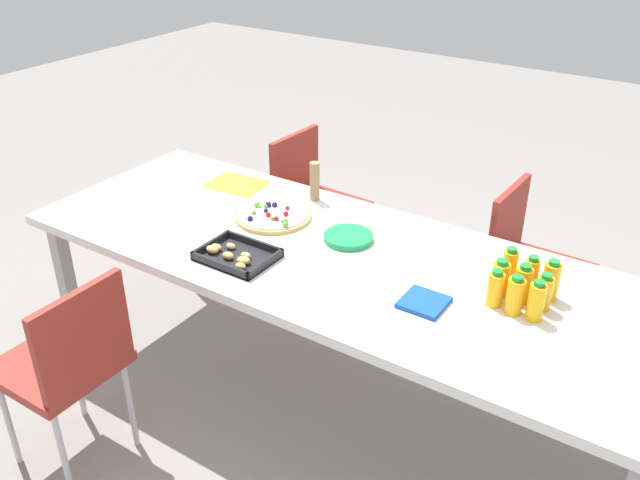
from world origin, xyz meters
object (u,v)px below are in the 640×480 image
Objects in this scene: chair_near_left at (528,259)px; juice_bottle_1 at (531,275)px; chair_far_right at (69,360)px; fruit_pizza at (273,215)px; snack_tray at (236,256)px; juice_bottle_3 at (544,293)px; paper_folder at (237,184)px; juice_bottle_5 at (500,279)px; juice_bottle_8 at (495,289)px; plate_stack at (348,237)px; party_table at (336,266)px; juice_bottle_2 at (509,267)px; chair_near_right at (312,196)px; juice_bottle_4 at (523,285)px; napkin_stack at (424,302)px; cardboard_tube at (315,181)px; juice_bottle_7 at (515,296)px; juice_bottle_0 at (551,281)px; juice_bottle_6 at (536,301)px.

chair_near_left is 0.74m from juice_bottle_1.
chair_far_right is 1.00m from fruit_pizza.
fruit_pizza is 0.37m from snack_tray.
juice_bottle_3 reaches higher than paper_folder.
juice_bottle_5 reaches higher than juice_bottle_8.
plate_stack is (-0.28, -0.37, -0.00)m from snack_tray.
party_table is 0.66m from juice_bottle_2.
juice_bottle_3 is (-0.07, 0.08, -0.00)m from juice_bottle_1.
party_table is 3.12× the size of chair_near_right.
juice_bottle_4 is at bearing 171.17° from paper_folder.
chair_far_right is 6.09× the size of juice_bottle_3.
cardboard_tube reaches higher than napkin_stack.
cardboard_tube is at bearing -14.49° from juice_bottle_3.
juice_bottle_8 is at bearing 97.22° from juice_bottle_5.
juice_bottle_2 reaches higher than juice_bottle_3.
chair_near_right is 5.53× the size of napkin_stack.
juice_bottle_5 is 1.01m from cardboard_tube.
juice_bottle_7 is 0.30m from napkin_stack.
juice_bottle_1 is 0.16m from juice_bottle_8.
juice_bottle_7 is 0.43× the size of fruit_pizza.
juice_bottle_0 is 0.44m from napkin_stack.
party_table is at bearing -0.03° from juice_bottle_8.
cardboard_tube is (1.12, -0.21, 0.02)m from juice_bottle_0.
juice_bottle_2 reaches higher than napkin_stack.
plate_stack is (0.73, 0.03, -0.05)m from juice_bottle_1.
juice_bottle_3 is 0.92× the size of juice_bottle_4.
chair_far_right reaches higher than paper_folder.
juice_bottle_3 is 0.48× the size of snack_tray.
chair_near_left is at bearing -72.76° from juice_bottle_6.
juice_bottle_5 reaches higher than chair_near_left.
juice_bottle_3 is at bearing 90.72° from juice_bottle_0.
juice_bottle_1 is at bearing -47.95° from juice_bottle_3.
chair_far_right is 1.63m from chair_near_right.
cardboard_tube reaches higher than juice_bottle_3.
chair_near_left is at bearing 92.50° from chair_near_right.
party_table is 1.06m from chair_near_right.
cardboard_tube is at bearing -46.21° from party_table.
juice_bottle_6 reaches higher than fruit_pizza.
juice_bottle_8 is (-1.26, -0.83, 0.31)m from chair_far_right.
juice_bottle_1 reaches higher than paper_folder.
fruit_pizza is (1.10, 0.04, -0.05)m from juice_bottle_1.
paper_folder is (1.37, -0.14, -0.07)m from juice_bottle_2.
juice_bottle_8 is (-0.11, 0.79, 0.31)m from chair_near_left.
juice_bottle_8 is at bearing 173.91° from fruit_pizza.
juice_bottle_1 is 0.80× the size of cardboard_tube.
juice_bottle_8 is (-0.01, 0.15, -0.01)m from juice_bottle_2.
juice_bottle_7 is at bearing 1.75° from juice_bottle_6.
juice_bottle_6 is at bearing -59.92° from chair_far_right.
party_table is at bearing -140.40° from snack_tray.
snack_tray is at bearing 13.37° from juice_bottle_7.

